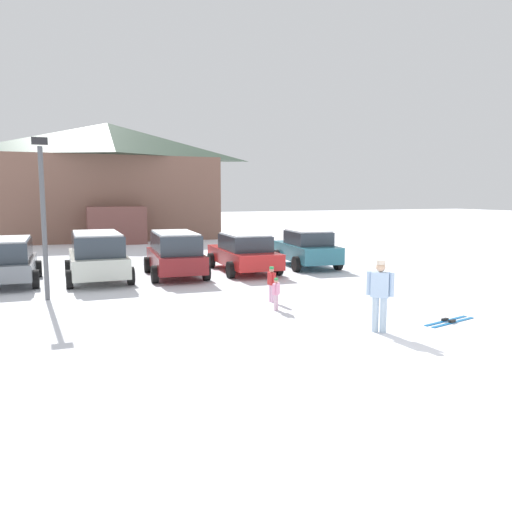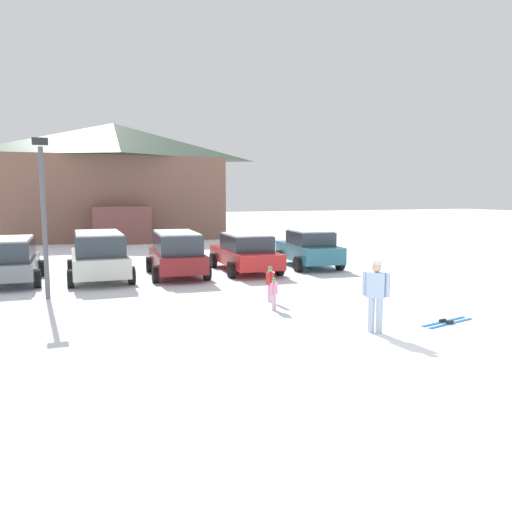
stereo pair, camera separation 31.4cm
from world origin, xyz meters
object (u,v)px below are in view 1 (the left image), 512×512
Objects in this scene: parked_teal_hatchback at (307,248)px; lamp_post at (43,209)px; parked_grey_wagon at (6,260)px; parked_silver_wagon at (97,255)px; skier_child_in_pink_snowsuit at (276,292)px; parked_maroon_van at (175,253)px; pair_of_skis at (449,321)px; skier_child_in_red_jacket at (272,282)px; parked_red_sedan at (244,252)px; ski_lodge at (109,181)px; skier_adult_in_blue_parka at (380,292)px.

lamp_post is at bearing -163.56° from parked_teal_hatchback.
lamp_post is at bearing -68.81° from parked_grey_wagon.
parked_silver_wagon is 7.99m from skier_child_in_pink_snowsuit.
pair_of_skis is (4.61, -9.48, -0.90)m from parked_maroon_van.
parked_maroon_van reaches higher than skier_child_in_red_jacket.
skier_child_in_red_jacket is 0.22× the size of lamp_post.
parked_red_sedan is at bearing -3.28° from parked_grey_wagon.
parked_grey_wagon is 0.88× the size of lamp_post.
parked_maroon_van is 0.91× the size of lamp_post.
ski_lodge reaches higher than parked_grey_wagon.
skier_child_in_red_jacket is (0.32, 1.01, 0.09)m from skier_child_in_pink_snowsuit.
parked_silver_wagon is at bearing 179.04° from parked_red_sedan.
skier_child_in_red_jacket is 7.06m from lamp_post.
lamp_post is at bearing 135.95° from skier_adult_in_blue_parka.
parked_grey_wagon is 3.07m from parked_silver_wagon.
ski_lodge reaches higher than lamp_post.
pair_of_skis is 0.35× the size of lamp_post.
skier_adult_in_blue_parka is (1.26, -2.89, 0.44)m from skier_child_in_pink_snowsuit.
parked_teal_hatchback reaches higher than pair_of_skis.
ski_lodge is 3.66× the size of parked_grey_wagon.
parked_red_sedan is at bearing 2.26° from parked_maroon_van.
skier_child_in_red_jacket is 4.03m from skier_adult_in_blue_parka.
parked_silver_wagon reaches higher than parked_red_sedan.
parked_silver_wagon reaches higher than parked_maroon_van.
parked_grey_wagon is at bearing 178.54° from parked_teal_hatchback.
ski_lodge is at bearing 78.59° from lamp_post.
parked_grey_wagon is 13.15m from skier_adult_in_blue_parka.
parked_silver_wagon is 5.14× the size of skier_child_in_pink_snowsuit.
skier_adult_in_blue_parka is (-3.46, -9.88, 0.12)m from parked_teal_hatchback.
parked_red_sedan is 2.84× the size of pair_of_skis.
parked_red_sedan is 9.69m from skier_adult_in_blue_parka.
parked_maroon_van reaches higher than skier_adult_in_blue_parka.
parked_grey_wagon reaches higher than pair_of_skis.
skier_child_in_red_jacket is 4.96m from pair_of_skis.
parked_grey_wagon reaches higher than parked_red_sedan.
parked_silver_wagon is at bearing -179.30° from parked_teal_hatchback.
parked_silver_wagon reaches higher than pair_of_skis.
skier_child_in_pink_snowsuit is 7.30m from lamp_post.
parked_maroon_van reaches higher than parked_grey_wagon.
ski_lodge is 3.66× the size of parked_teal_hatchback.
lamp_post reaches higher than skier_child_in_pink_snowsuit.
parked_grey_wagon is 0.96× the size of parked_maroon_van.
skier_adult_in_blue_parka is (2.44, -9.56, 0.02)m from parked_maroon_van.
parked_maroon_van is 2.62× the size of skier_adult_in_blue_parka.
parked_teal_hatchback is (6.18, -18.21, -3.32)m from ski_lodge.
ski_lodge is at bearing 94.22° from skier_child_in_red_jacket.
parked_maroon_van is at bearing -89.15° from ski_lodge.
parked_red_sedan is at bearing 21.21° from lamp_post.
ski_lodge is 18.81m from parked_maroon_van.
parked_silver_wagon is 7.32m from skier_child_in_red_jacket.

